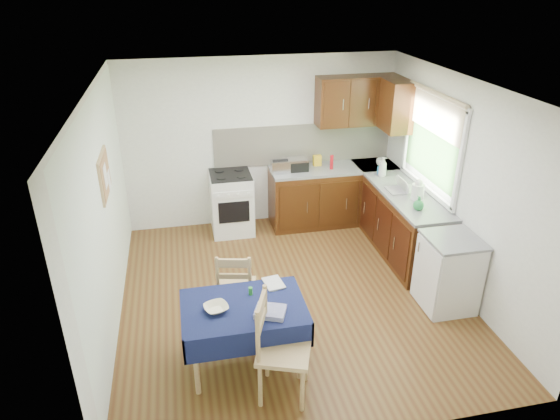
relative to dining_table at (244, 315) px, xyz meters
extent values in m
plane|color=#512F15|center=(0.71, 1.04, -0.60)|extent=(4.20, 4.20, 0.00)
cube|color=white|center=(0.71, 1.04, 1.90)|extent=(4.00, 4.20, 0.02)
cube|color=white|center=(0.71, 3.14, 0.65)|extent=(4.00, 0.02, 2.50)
cube|color=white|center=(0.71, -1.06, 0.65)|extent=(4.00, 0.02, 2.50)
cube|color=white|center=(-1.29, 1.04, 0.65)|extent=(0.02, 4.20, 2.50)
cube|color=white|center=(2.71, 1.04, 0.65)|extent=(0.02, 4.20, 2.50)
cube|color=#321C08|center=(1.76, 2.84, -0.17)|extent=(1.90, 0.60, 0.86)
cube|color=#321C08|center=(2.41, 1.69, -0.17)|extent=(0.60, 1.70, 0.86)
cube|color=slate|center=(1.76, 2.84, 0.28)|extent=(1.90, 0.60, 0.04)
cube|color=slate|center=(2.41, 1.69, 0.28)|extent=(0.60, 1.70, 0.04)
cube|color=slate|center=(2.41, 2.84, 0.28)|extent=(0.60, 0.60, 0.04)
cube|color=beige|center=(1.36, 3.13, 0.60)|extent=(2.70, 0.02, 0.60)
cube|color=#321C08|center=(2.11, 2.97, 1.25)|extent=(1.20, 0.35, 0.70)
cube|color=#321C08|center=(2.54, 2.54, 1.25)|extent=(0.35, 0.50, 0.70)
cube|color=white|center=(0.21, 2.84, -0.15)|extent=(0.60, 0.60, 0.90)
cube|color=black|center=(0.21, 2.84, 0.31)|extent=(0.58, 0.58, 0.02)
cube|color=black|center=(0.21, 2.54, -0.15)|extent=(0.44, 0.01, 0.32)
cube|color=#2D5523|center=(2.70, 1.74, 0.90)|extent=(0.01, 1.40, 0.85)
cube|color=white|center=(2.68, 1.74, 1.55)|extent=(0.04, 1.48, 0.06)
cube|color=white|center=(2.68, 1.74, 0.35)|extent=(0.04, 1.48, 0.06)
cube|color=tan|center=(2.67, 1.74, 1.33)|extent=(0.02, 1.36, 0.44)
cube|color=white|center=(2.41, 0.49, -0.17)|extent=(0.55, 0.58, 0.85)
cube|color=slate|center=(2.41, 0.49, 0.27)|extent=(0.58, 0.60, 0.03)
cube|color=#A88354|center=(-1.26, 1.34, 1.00)|extent=(0.02, 0.62, 0.47)
cube|color=#AC7D48|center=(-1.25, 1.34, 1.00)|extent=(0.01, 0.56, 0.41)
cube|color=white|center=(-1.24, 1.26, 1.02)|extent=(0.00, 0.18, 0.24)
cube|color=white|center=(-1.24, 1.46, 0.90)|extent=(0.00, 0.15, 0.20)
cube|color=#0E0E39|center=(0.00, 0.00, 0.09)|extent=(1.13, 0.75, 0.03)
cube|color=#0E0E39|center=(0.00, -0.39, -0.03)|extent=(1.17, 0.02, 0.26)
cube|color=#0E0E39|center=(0.00, 0.39, -0.03)|extent=(1.17, 0.02, 0.26)
cube|color=#0E0E39|center=(-0.57, 0.00, -0.03)|extent=(0.02, 0.79, 0.26)
cube|color=#0E0E39|center=(0.57, 0.00, -0.03)|extent=(0.02, 0.79, 0.26)
cylinder|color=#A88354|center=(-0.48, -0.30, -0.26)|extent=(0.05, 0.05, 0.67)
cylinder|color=#A88354|center=(0.48, -0.30, -0.26)|extent=(0.05, 0.05, 0.67)
cylinder|color=#A88354|center=(-0.48, 0.30, -0.26)|extent=(0.05, 0.05, 0.67)
cylinder|color=#A88354|center=(0.48, 0.30, -0.26)|extent=(0.05, 0.05, 0.67)
cube|color=#A88354|center=(0.01, 0.69, -0.16)|extent=(0.49, 0.49, 0.04)
cube|color=#A88354|center=(-0.03, 0.52, 0.18)|extent=(0.37, 0.11, 0.29)
cylinder|color=#A88354|center=(0.21, 0.82, -0.38)|extent=(0.04, 0.04, 0.44)
cylinder|color=#A88354|center=(-0.12, 0.89, -0.38)|extent=(0.04, 0.04, 0.44)
cylinder|color=#A88354|center=(0.14, 0.49, -0.38)|extent=(0.04, 0.04, 0.44)
cylinder|color=#A88354|center=(-0.19, 0.57, -0.38)|extent=(0.04, 0.04, 0.44)
cube|color=#A88354|center=(0.29, -0.45, -0.10)|extent=(0.59, 0.59, 0.04)
cube|color=#A88354|center=(0.11, -0.38, 0.28)|extent=(0.17, 0.40, 0.33)
cylinder|color=#A88354|center=(0.41, -0.69, -0.35)|extent=(0.04, 0.04, 0.49)
cylinder|color=#A88354|center=(0.53, -0.33, -0.35)|extent=(0.04, 0.04, 0.49)
cylinder|color=#A88354|center=(0.06, -0.56, -0.35)|extent=(0.04, 0.04, 0.49)
cylinder|color=#A88354|center=(0.18, -0.21, -0.35)|extent=(0.04, 0.04, 0.49)
cube|color=silver|center=(0.93, 2.77, 0.39)|extent=(0.27, 0.17, 0.19)
cube|color=black|center=(0.93, 2.77, 0.50)|extent=(0.23, 0.02, 0.02)
cube|color=black|center=(1.20, 2.85, 0.37)|extent=(0.30, 0.26, 0.14)
cube|color=silver|center=(1.20, 2.85, 0.46)|extent=(0.30, 0.26, 0.03)
cylinder|color=red|center=(1.70, 2.77, 0.41)|extent=(0.05, 0.05, 0.21)
cube|color=yellow|center=(1.54, 2.96, 0.38)|extent=(0.13, 0.10, 0.16)
cube|color=gray|center=(2.38, 1.81, 0.31)|extent=(0.38, 0.29, 0.02)
cylinder|color=white|center=(2.38, 1.81, 0.39)|extent=(0.05, 0.18, 0.18)
cylinder|color=white|center=(2.46, 1.52, 0.40)|extent=(0.16, 0.16, 0.20)
sphere|color=white|center=(2.46, 1.52, 0.52)|extent=(0.10, 0.10, 0.10)
imported|color=silver|center=(2.47, 2.77, 0.35)|extent=(0.17, 0.17, 0.10)
imported|color=white|center=(2.32, 2.34, 0.45)|extent=(0.16, 0.16, 0.29)
imported|color=#1C6CA8|center=(2.34, 2.44, 0.39)|extent=(0.11, 0.11, 0.17)
imported|color=#24853E|center=(2.33, 1.23, 0.39)|extent=(0.18, 0.18, 0.17)
imported|color=#F7F4CA|center=(-0.26, -0.02, 0.13)|extent=(0.27, 0.27, 0.05)
imported|color=white|center=(0.26, 0.28, 0.11)|extent=(0.22, 0.27, 0.02)
cylinder|color=#24852B|center=(0.09, 0.16, 0.15)|extent=(0.04, 0.04, 0.08)
cube|color=navy|center=(0.23, -0.17, 0.13)|extent=(0.34, 0.30, 0.05)
camera|label=1|loc=(-0.44, -3.82, 2.95)|focal=32.00mm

